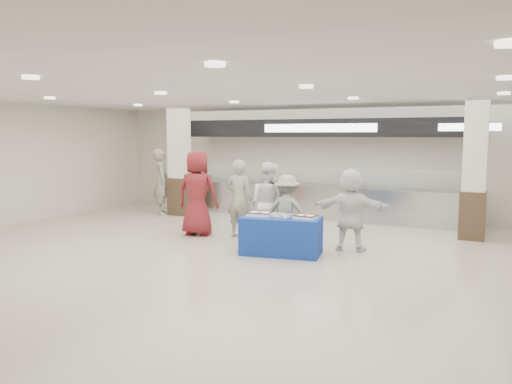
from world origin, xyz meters
The scene contains 15 objects.
ground centered at (0.00, 0.00, 0.00)m, with size 14.00×14.00×0.00m, color beige.
serving_line centered at (0.00, 5.40, 1.16)m, with size 8.70×0.85×2.80m.
column_left centered at (-4.00, 4.20, 1.53)m, with size 0.55×0.55×3.20m.
column_right centered at (4.00, 4.20, 1.53)m, with size 0.55×0.55×3.20m.
display_table centered at (0.66, 0.94, 0.38)m, with size 1.55×0.78×0.75m, color #153896.
sheet_cake_left centered at (0.21, 0.90, 0.80)m, with size 0.50×0.41×0.10m.
sheet_cake_right centered at (1.15, 0.99, 0.79)m, with size 0.43×0.34×0.09m.
cupcake_tray centered at (0.66, 0.91, 0.78)m, with size 0.47×0.39×0.07m.
civilian_maroon centered at (-1.87, 1.84, 1.01)m, with size 0.98×0.64×2.01m, color maroon.
soldier_a centered at (-0.85, 2.04, 0.90)m, with size 0.66×0.43×1.81m, color gray.
chef_tall centered at (0.02, 1.75, 0.89)m, with size 0.87×0.68×1.78m, color white.
chef_short centered at (0.04, 1.82, 0.83)m, with size 0.97×0.40×1.65m, color white.
soldier_b centered at (0.52, 1.58, 0.77)m, with size 0.99×0.57×1.54m, color gray.
civilian_white centered at (1.81, 1.87, 0.85)m, with size 1.57×0.50×1.70m, color white.
soldier_bg centered at (-4.51, 3.98, 0.98)m, with size 0.71×0.47×1.96m, color gray.
Camera 1 is at (4.47, -8.03, 2.38)m, focal length 35.00 mm.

